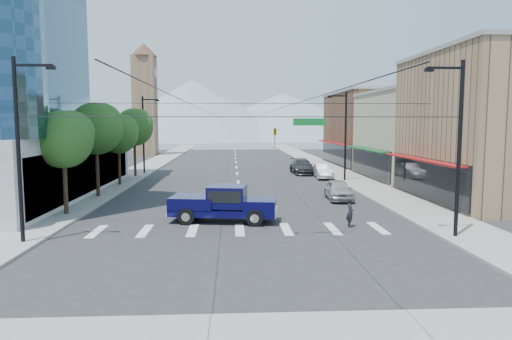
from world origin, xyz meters
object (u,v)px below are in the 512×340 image
object	(u,v)px
pedestrian	(350,212)
pickup_truck	(223,203)
parked_car_far	(302,167)
parked_car_mid	(323,171)
parked_car_near	(339,190)

from	to	relation	value
pedestrian	pickup_truck	bearing A→B (deg)	76.80
pickup_truck	parked_car_far	world-z (taller)	pickup_truck
pedestrian	parked_car_mid	bearing A→B (deg)	-6.70
pedestrian	parked_car_far	xyz separation A→B (m)	(1.51, 27.48, -0.00)
parked_car_near	parked_car_far	xyz separation A→B (m)	(0.00, 18.25, 0.07)
pickup_truck	pedestrian	size ratio (longest dim) A/B	3.96
pickup_truck	parked_car_far	xyz separation A→B (m)	(8.76, 25.65, -0.29)
pedestrian	parked_car_near	distance (m)	9.35
pickup_truck	pedestrian	world-z (taller)	pickup_truck
pickup_truck	parked_car_near	world-z (taller)	pickup_truck
parked_car_mid	pickup_truck	bearing A→B (deg)	-112.08
pedestrian	parked_car_near	xyz separation A→B (m)	(1.51, 9.23, -0.08)
pickup_truck	parked_car_near	bearing A→B (deg)	48.93
pedestrian	parked_car_near	size ratio (longest dim) A/B	0.37
pedestrian	parked_car_far	distance (m)	27.52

